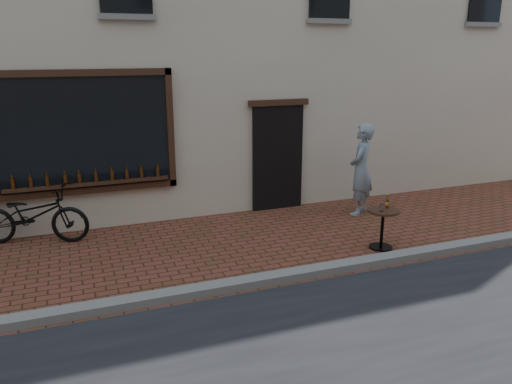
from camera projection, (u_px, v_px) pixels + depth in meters
name	position (u px, v px, depth m)	size (l,w,h in m)	color
ground	(249.00, 293.00, 7.02)	(90.00, 90.00, 0.00)	#58311C
kerb	(244.00, 283.00, 7.19)	(90.00, 0.25, 0.12)	slate
cargo_bicycle	(30.00, 215.00, 8.72)	(2.31, 1.26, 1.08)	black
bistro_table	(383.00, 221.00, 8.48)	(0.54, 0.54, 0.93)	black
pedestrian	(361.00, 170.00, 10.15)	(0.69, 0.45, 1.88)	gray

